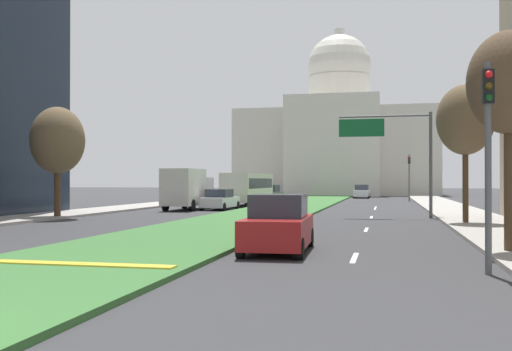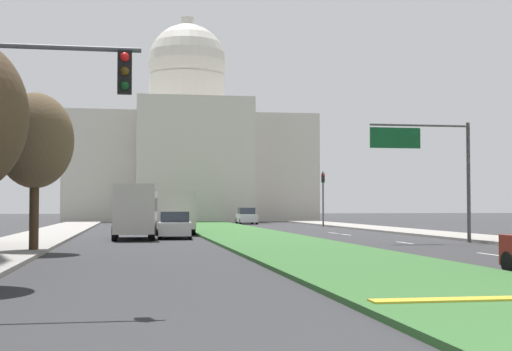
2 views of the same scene
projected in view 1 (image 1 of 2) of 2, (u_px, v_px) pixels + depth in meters
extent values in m
plane|color=#333335|center=(299.00, 205.00, 54.64)|extent=(260.00, 260.00, 0.00)
cube|color=#386B33|center=(291.00, 207.00, 49.98)|extent=(6.33, 85.90, 0.14)
cube|color=gold|center=(70.00, 264.00, 15.15)|extent=(5.69, 0.50, 0.04)
cube|color=silver|center=(354.00, 258.00, 17.52)|extent=(0.16, 2.40, 0.01)
cube|color=silver|center=(366.00, 230.00, 27.57)|extent=(0.16, 2.40, 0.01)
cube|color=silver|center=(371.00, 217.00, 36.92)|extent=(0.16, 2.40, 0.01)
cube|color=silver|center=(375.00, 209.00, 47.66)|extent=(0.16, 2.40, 0.01)
cube|color=silver|center=(376.00, 207.00, 50.76)|extent=(0.16, 2.40, 0.01)
cube|color=#9E9991|center=(126.00, 208.00, 48.13)|extent=(4.00, 85.90, 0.15)
cube|color=#9E9991|center=(457.00, 211.00, 42.53)|extent=(4.00, 85.90, 0.15)
cube|color=beige|center=(339.00, 154.00, 101.28)|extent=(31.81, 24.52, 13.67)
cube|color=beige|center=(332.00, 145.00, 87.37)|extent=(14.00, 4.00, 15.04)
cylinder|color=beige|center=(339.00, 96.00, 101.37)|extent=(10.49, 10.49, 6.45)
sphere|color=beige|center=(339.00, 66.00, 101.42)|extent=(10.81, 10.81, 10.81)
cylinder|color=beige|center=(339.00, 38.00, 101.46)|extent=(1.80, 1.80, 3.00)
cylinder|color=#515456|center=(488.00, 168.00, 14.40)|extent=(0.16, 0.16, 5.20)
cube|color=black|center=(488.00, 87.00, 14.41)|extent=(0.28, 0.24, 0.84)
sphere|color=red|center=(489.00, 74.00, 14.28)|extent=(0.18, 0.18, 0.18)
sphere|color=#4C380F|center=(489.00, 86.00, 14.28)|extent=(0.18, 0.18, 0.18)
sphere|color=#0F4219|center=(489.00, 97.00, 14.27)|extent=(0.18, 0.18, 0.18)
cylinder|color=#515456|center=(409.00, 178.00, 65.20)|extent=(0.16, 0.16, 5.20)
cube|color=black|center=(409.00, 160.00, 65.21)|extent=(0.28, 0.24, 0.84)
sphere|color=red|center=(409.00, 157.00, 65.08)|extent=(0.18, 0.18, 0.18)
sphere|color=#4C380F|center=(409.00, 160.00, 65.08)|extent=(0.18, 0.18, 0.18)
sphere|color=#0F4219|center=(409.00, 162.00, 65.08)|extent=(0.18, 0.18, 0.18)
cylinder|color=#515456|center=(431.00, 165.00, 35.92)|extent=(0.20, 0.20, 6.50)
cylinder|color=#515456|center=(384.00, 116.00, 36.55)|extent=(5.56, 0.12, 0.12)
cube|color=#146033|center=(361.00, 128.00, 36.79)|extent=(2.80, 0.08, 1.10)
cylinder|color=#4C3823|center=(510.00, 182.00, 18.11)|extent=(0.36, 0.36, 4.53)
ellipsoid|color=brown|center=(510.00, 82.00, 18.13)|extent=(2.57, 2.57, 3.21)
cylinder|color=#4C3823|center=(57.00, 188.00, 35.51)|extent=(0.39, 0.39, 3.72)
ellipsoid|color=brown|center=(58.00, 140.00, 35.53)|extent=(3.23, 3.23, 4.04)
cylinder|color=#4C3823|center=(465.00, 181.00, 30.31)|extent=(0.30, 0.30, 4.53)
ellipsoid|color=brown|center=(465.00, 120.00, 30.34)|extent=(2.91, 2.91, 3.64)
cube|color=maroon|center=(278.00, 231.00, 18.94)|extent=(2.10, 4.42, 0.90)
cube|color=#282D38|center=(279.00, 206.00, 19.12)|extent=(1.77, 2.15, 0.74)
cylinder|color=black|center=(300.00, 249.00, 17.09)|extent=(0.25, 0.65, 0.64)
cylinder|color=black|center=(241.00, 248.00, 17.40)|extent=(0.25, 0.65, 0.64)
cylinder|color=black|center=(310.00, 237.00, 20.48)|extent=(0.25, 0.65, 0.64)
cylinder|color=black|center=(260.00, 237.00, 20.78)|extent=(0.25, 0.65, 0.64)
cube|color=silver|center=(220.00, 202.00, 46.28)|extent=(2.16, 4.42, 0.77)
cube|color=#282D38|center=(219.00, 193.00, 46.12)|extent=(1.80, 2.17, 0.63)
cylinder|color=black|center=(217.00, 205.00, 48.16)|extent=(0.26, 0.65, 0.64)
cylinder|color=black|center=(237.00, 205.00, 47.68)|extent=(0.26, 0.65, 0.64)
cylinder|color=black|center=(202.00, 207.00, 44.88)|extent=(0.26, 0.65, 0.64)
cylinder|color=black|center=(223.00, 207.00, 44.40)|extent=(0.26, 0.65, 0.64)
cube|color=#4C5156|center=(271.00, 196.00, 63.67)|extent=(2.18, 4.49, 0.89)
cube|color=#282D38|center=(270.00, 188.00, 63.51)|extent=(1.80, 2.21, 0.72)
cylinder|color=black|center=(267.00, 198.00, 65.58)|extent=(0.26, 0.65, 0.64)
cylinder|color=black|center=(282.00, 198.00, 65.09)|extent=(0.26, 0.65, 0.64)
cylinder|color=black|center=(258.00, 199.00, 62.25)|extent=(0.26, 0.65, 0.64)
cylinder|color=black|center=(274.00, 199.00, 61.76)|extent=(0.26, 0.65, 0.64)
cube|color=silver|center=(362.00, 193.00, 77.10)|extent=(2.04, 4.71, 0.85)
cube|color=#282D38|center=(362.00, 187.00, 77.29)|extent=(1.73, 2.28, 0.69)
cylinder|color=black|center=(368.00, 196.00, 75.07)|extent=(0.24, 0.65, 0.64)
cylinder|color=black|center=(354.00, 196.00, 75.50)|extent=(0.24, 0.65, 0.64)
cylinder|color=black|center=(369.00, 195.00, 78.70)|extent=(0.24, 0.65, 0.64)
cylinder|color=black|center=(356.00, 195.00, 79.13)|extent=(0.24, 0.65, 0.64)
cube|color=silver|center=(291.00, 191.00, 94.79)|extent=(1.88, 4.40, 0.78)
cube|color=#282D38|center=(291.00, 187.00, 94.63)|extent=(1.61, 2.13, 0.64)
cylinder|color=black|center=(288.00, 193.00, 96.64)|extent=(0.24, 0.65, 0.64)
cylinder|color=black|center=(298.00, 193.00, 96.33)|extent=(0.24, 0.65, 0.64)
cylinder|color=black|center=(285.00, 193.00, 93.25)|extent=(0.24, 0.65, 0.64)
cylinder|color=black|center=(295.00, 193.00, 92.94)|extent=(0.24, 0.65, 0.64)
cube|color=#BCBCC1|center=(197.00, 191.00, 48.46)|extent=(2.30, 2.00, 2.20)
cube|color=silver|center=(184.00, 187.00, 45.34)|extent=(2.30, 4.40, 2.80)
cylinder|color=black|center=(185.00, 203.00, 48.68)|extent=(0.30, 0.90, 0.90)
cylinder|color=black|center=(209.00, 203.00, 48.22)|extent=(0.30, 0.90, 0.90)
cylinder|color=black|center=(166.00, 205.00, 44.48)|extent=(0.30, 0.90, 0.90)
cylinder|color=black|center=(192.00, 205.00, 44.02)|extent=(0.30, 0.90, 0.90)
cube|color=beige|center=(248.00, 187.00, 54.48)|extent=(2.50, 11.00, 2.50)
cube|color=#232833|center=(248.00, 183.00, 54.49)|extent=(2.52, 10.12, 0.90)
cylinder|color=black|center=(247.00, 199.00, 58.92)|extent=(0.32, 1.00, 1.00)
cylinder|color=black|center=(269.00, 199.00, 58.42)|extent=(0.32, 1.00, 1.00)
cylinder|color=black|center=(225.00, 201.00, 50.92)|extent=(0.32, 1.00, 1.00)
cylinder|color=black|center=(251.00, 202.00, 50.42)|extent=(0.32, 1.00, 1.00)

